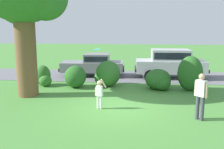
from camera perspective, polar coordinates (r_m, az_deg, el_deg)
ground_plane at (r=11.12m, az=0.64°, el=-7.27°), size 80.00×80.00×0.00m
driveway_strip at (r=17.93m, az=2.79°, el=-0.36°), size 28.00×4.40×0.02m
shrub_near_tree at (r=15.56m, az=-14.93°, el=-0.48°), size 1.09×1.04×1.19m
shrub_centre_left at (r=14.74m, az=-8.22°, el=-0.61°), size 1.25×1.33×1.25m
shrub_centre at (r=14.89m, az=-1.14°, el=-0.01°), size 1.51×1.49×1.48m
shrub_centre_right at (r=14.33m, az=10.34°, el=-1.20°), size 1.41×1.44×1.11m
shrub_far_end at (r=14.41m, az=16.87°, el=0.24°), size 1.33×1.18×1.87m
parked_sedan at (r=17.91m, az=-4.01°, el=2.34°), size 4.49×2.28×1.56m
parked_suv at (r=17.55m, az=12.76°, el=2.69°), size 4.74×2.19×1.92m
child_thrower at (r=10.76m, az=-2.78°, el=-3.92°), size 0.47×0.23×1.29m
frisbee at (r=11.10m, az=-3.42°, el=5.52°), size 0.28×0.28×0.06m
adult_onlooker at (r=9.96m, az=19.01°, el=-4.11°), size 0.41×0.41×1.74m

